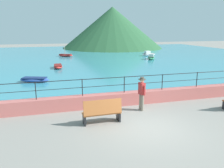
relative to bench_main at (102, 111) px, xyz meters
The scene contains 12 objects.
ground_plane 2.12m from the bench_main, 29.86° to the right, with size 120.00×120.00×0.00m, color gray.
promenade_wall 2.82m from the bench_main, 50.93° to the left, with size 20.00×0.56×0.70m, color #BC605B.
railing 2.92m from the bench_main, 50.93° to the left, with size 18.44×0.04×0.90m.
lake_water 24.89m from the bench_main, 85.92° to the left, with size 64.00×44.32×0.06m, color teal.
hill_main 41.82m from the bench_main, 73.35° to the left, with size 21.84×21.84×8.79m, color #285633.
bench_main is the anchor object (origin of this frame).
person_walking 2.61m from the bench_main, 24.99° to the left, with size 0.38×0.56×1.75m.
boat_0 9.69m from the bench_main, 109.59° to the left, with size 2.47×1.66×0.36m.
boat_1 25.72m from the bench_main, 88.92° to the left, with size 2.43×1.96×1.70m.
boat_2 22.41m from the bench_main, 59.03° to the left, with size 1.89×2.45×0.76m.
boat_3 26.49m from the bench_main, 60.80° to the left, with size 2.43×1.32×0.76m.
boat_4 15.34m from the bench_main, 94.29° to the left, with size 0.94×2.31×0.36m.
Camera 1 is at (-3.94, -8.16, 4.09)m, focal length 36.37 mm.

